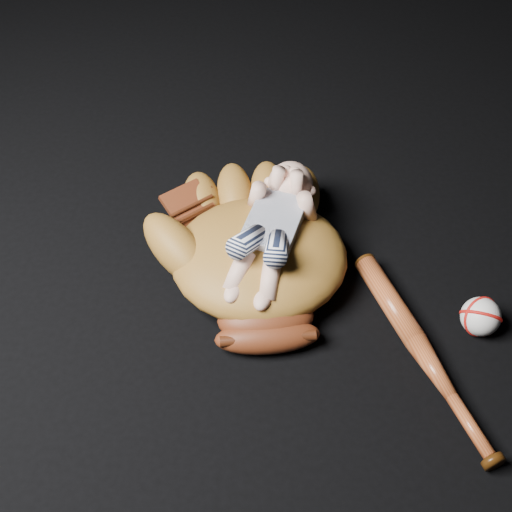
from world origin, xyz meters
name	(u,v)px	position (x,y,z in m)	size (l,w,h in m)	color
baseball_glove	(259,251)	(-0.13, 0.05, 0.08)	(0.45, 0.51, 0.16)	brown
newborn_baby	(270,230)	(-0.11, 0.07, 0.13)	(0.17, 0.36, 0.15)	#E4AC93
baseball_bat	(423,352)	(0.18, -0.13, 0.02)	(0.04, 0.48, 0.04)	#94401C
baseball	(481,317)	(0.30, -0.06, 0.04)	(0.08, 0.08, 0.08)	silver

